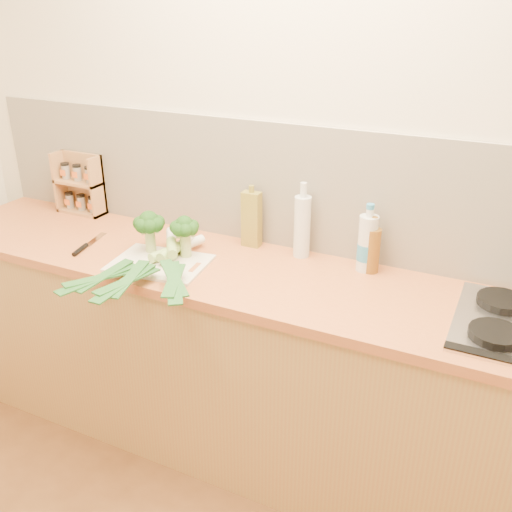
% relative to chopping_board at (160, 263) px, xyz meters
% --- Properties ---
extents(room_shell, '(3.50, 3.50, 3.50)m').
position_rel_chopping_board_xyz_m(room_shell, '(0.42, 0.40, 0.26)').
color(room_shell, beige).
rests_on(room_shell, ground).
extents(counter, '(3.20, 0.62, 0.90)m').
position_rel_chopping_board_xyz_m(counter, '(0.42, 0.11, -0.46)').
color(counter, '#A48144').
rests_on(counter, ground).
extents(chopping_board, '(0.41, 0.33, 0.01)m').
position_rel_chopping_board_xyz_m(chopping_board, '(0.00, 0.00, 0.00)').
color(chopping_board, beige).
rests_on(chopping_board, counter).
extents(broccoli_left, '(0.13, 0.13, 0.18)m').
position_rel_chopping_board_xyz_m(broccoli_left, '(-0.10, 0.08, 0.13)').
color(broccoli_left, '#A0B66A').
rests_on(broccoli_left, chopping_board).
extents(broccoli_right, '(0.12, 0.12, 0.18)m').
position_rel_chopping_board_xyz_m(broccoli_right, '(0.06, 0.10, 0.13)').
color(broccoli_right, '#A0B66A').
rests_on(broccoli_right, chopping_board).
extents(leek_front, '(0.26, 0.68, 0.04)m').
position_rel_chopping_board_xyz_m(leek_front, '(-0.02, -0.02, 0.03)').
color(leek_front, white).
rests_on(leek_front, chopping_board).
extents(leek_mid, '(0.10, 0.64, 0.04)m').
position_rel_chopping_board_xyz_m(leek_mid, '(0.03, -0.06, 0.05)').
color(leek_mid, white).
rests_on(leek_mid, chopping_board).
extents(leek_back, '(0.42, 0.57, 0.04)m').
position_rel_chopping_board_xyz_m(leek_back, '(0.08, -0.03, 0.06)').
color(leek_back, white).
rests_on(leek_back, chopping_board).
extents(chefs_knife, '(0.08, 0.27, 0.02)m').
position_rel_chopping_board_xyz_m(chefs_knife, '(-0.39, -0.01, 0.00)').
color(chefs_knife, silver).
rests_on(chefs_knife, counter).
extents(spice_rack, '(0.25, 0.10, 0.30)m').
position_rel_chopping_board_xyz_m(spice_rack, '(-0.71, 0.36, 0.13)').
color(spice_rack, tan).
rests_on(spice_rack, counter).
extents(oil_tin, '(0.08, 0.05, 0.28)m').
position_rel_chopping_board_xyz_m(oil_tin, '(0.25, 0.34, 0.12)').
color(oil_tin, olive).
rests_on(oil_tin, counter).
extents(glass_bottle, '(0.07, 0.07, 0.32)m').
position_rel_chopping_board_xyz_m(glass_bottle, '(0.49, 0.34, 0.13)').
color(glass_bottle, silver).
rests_on(glass_bottle, counter).
extents(amber_bottle, '(0.06, 0.06, 0.23)m').
position_rel_chopping_board_xyz_m(amber_bottle, '(0.80, 0.32, 0.09)').
color(amber_bottle, brown).
rests_on(amber_bottle, counter).
extents(water_bottle, '(0.08, 0.08, 0.26)m').
position_rel_chopping_board_xyz_m(water_bottle, '(0.77, 0.32, 0.10)').
color(water_bottle, silver).
rests_on(water_bottle, counter).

